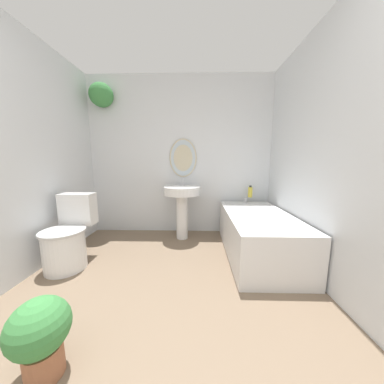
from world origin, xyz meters
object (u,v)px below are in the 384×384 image
Objects in this scene: bathtub at (257,233)px; shampoo_bottle at (250,192)px; pedestal_sink at (182,201)px; potted_plant at (40,333)px; toilet at (68,238)px.

shampoo_bottle is at bearing 83.63° from bathtub.
pedestal_sink is 4.89× the size of shampoo_bottle.
potted_plant is at bearing -137.44° from bathtub.
potted_plant is at bearing -107.16° from pedestal_sink.
pedestal_sink reaches higher than shampoo_bottle.
toilet is 4.29× the size of shampoo_bottle.
pedestal_sink is at bearing -169.77° from shampoo_bottle.
toilet is 0.88× the size of pedestal_sink.
potted_plant is (-1.53, -1.41, -0.01)m from bathtub.
potted_plant is (-1.61, -2.07, -0.41)m from shampoo_bottle.
shampoo_bottle is 2.65m from potted_plant.
shampoo_bottle is at bearing 52.16° from potted_plant.
toilet is at bearing -145.60° from pedestal_sink.
shampoo_bottle is (0.07, 0.66, 0.40)m from bathtub.
pedestal_sink is (1.16, 0.80, 0.26)m from toilet.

